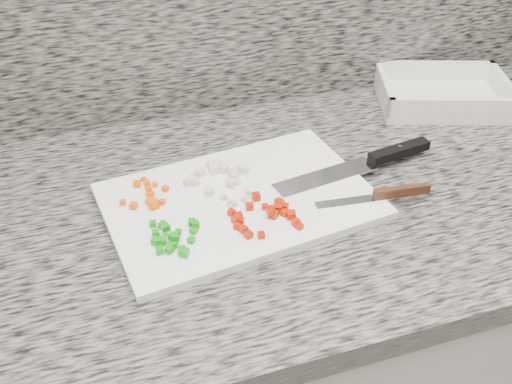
# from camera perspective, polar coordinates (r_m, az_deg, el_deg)

# --- Properties ---
(cabinet) EXTENTS (3.92, 0.62, 0.86)m
(cabinet) POSITION_cam_1_polar(r_m,az_deg,el_deg) (1.26, 3.85, -16.84)
(cabinet) COLOR beige
(cabinet) RESTS_ON ground
(countertop) EXTENTS (3.96, 0.64, 0.04)m
(countertop) POSITION_cam_1_polar(r_m,az_deg,el_deg) (0.94, 4.95, -0.31)
(countertop) COLOR slate
(countertop) RESTS_ON cabinet
(cutting_board) EXTENTS (0.43, 0.32, 0.01)m
(cutting_board) POSITION_cam_1_polar(r_m,az_deg,el_deg) (0.88, -1.64, -0.89)
(cutting_board) COLOR white
(cutting_board) RESTS_ON countertop
(carrot_pile) EXTENTS (0.08, 0.09, 0.01)m
(carrot_pile) POSITION_cam_1_polar(r_m,az_deg,el_deg) (0.89, -10.64, -0.50)
(carrot_pile) COLOR #FF5505
(carrot_pile) RESTS_ON cutting_board
(onion_pile) EXTENTS (0.11, 0.09, 0.01)m
(onion_pile) POSITION_cam_1_polar(r_m,az_deg,el_deg) (0.92, -4.03, 1.85)
(onion_pile) COLOR beige
(onion_pile) RESTS_ON cutting_board
(green_pepper_pile) EXTENTS (0.07, 0.09, 0.02)m
(green_pepper_pile) POSITION_cam_1_polar(r_m,az_deg,el_deg) (0.80, -8.27, -4.46)
(green_pepper_pile) COLOR #13920D
(green_pepper_pile) RESTS_ON cutting_board
(red_pepper_pile) EXTENTS (0.10, 0.10, 0.02)m
(red_pepper_pile) POSITION_cam_1_polar(r_m,az_deg,el_deg) (0.84, 0.94, -2.20)
(red_pepper_pile) COLOR #B91A02
(red_pepper_pile) RESTS_ON cutting_board
(garlic_pile) EXTENTS (0.05, 0.04, 0.01)m
(garlic_pile) POSITION_cam_1_polar(r_m,az_deg,el_deg) (0.87, -1.77, -0.79)
(garlic_pile) COLOR beige
(garlic_pile) RESTS_ON cutting_board
(chef_knife) EXTENTS (0.30, 0.08, 0.02)m
(chef_knife) POSITION_cam_1_polar(r_m,az_deg,el_deg) (0.97, 11.79, 3.19)
(chef_knife) COLOR white
(chef_knife) RESTS_ON cutting_board
(paring_knife) EXTENTS (0.18, 0.03, 0.02)m
(paring_knife) POSITION_cam_1_polar(r_m,az_deg,el_deg) (0.90, 13.00, -0.21)
(paring_knife) COLOR white
(paring_knife) RESTS_ON cutting_board
(tray) EXTENTS (0.30, 0.25, 0.05)m
(tray) POSITION_cam_1_polar(r_m,az_deg,el_deg) (1.22, 18.13, 9.20)
(tray) COLOR silver
(tray) RESTS_ON countertop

